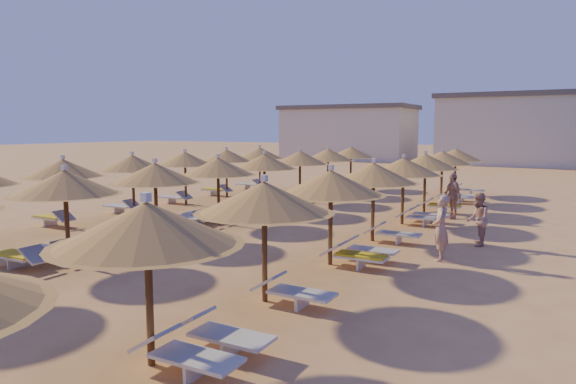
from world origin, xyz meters
The scene contains 9 objects.
ground centered at (0.00, 0.00, 0.00)m, with size 220.00×220.00×0.00m, color #E0A462.
hotel_blocks centered at (2.72, 44.90, 3.70)m, with size 48.67×9.66×8.10m.
parasol_row_east centered at (2.37, 1.26, 2.21)m, with size 2.99×33.89×2.73m.
parasol_row_west centered at (-3.91, 1.26, 2.21)m, with size 2.99×33.89×2.73m.
parasol_row_inland centered at (-8.42, 2.97, 2.21)m, with size 2.99×23.59×2.73m.
loungers centered at (-2.42, 1.45, 0.34)m, with size 13.97×31.53×0.66m.
beachgoer_c centered at (3.81, 8.66, 0.96)m, with size 1.13×0.47×1.92m, color tan.
beachgoer_b centered at (5.53, 3.89, 0.85)m, with size 0.83×0.64×1.70m, color tan.
beachgoer_a centered at (4.90, 1.44, 0.93)m, with size 0.68×0.45×1.86m, color tan.
Camera 1 is at (7.94, -13.02, 3.69)m, focal length 32.00 mm.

